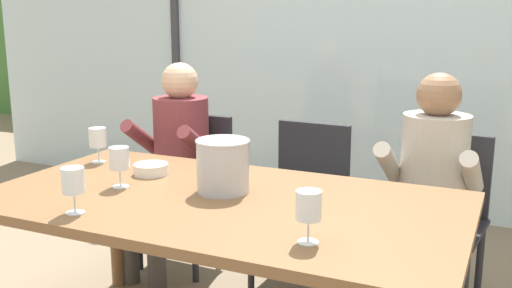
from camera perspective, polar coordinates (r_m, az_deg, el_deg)
ground at (r=3.48m, az=4.56°, el=-12.24°), size 14.00×14.00×0.00m
window_glass_panel at (r=4.38m, az=10.68°, el=10.29°), size 7.13×0.03×2.60m
window_mullion_left at (r=5.00m, az=-7.81°, el=10.63°), size 0.06×0.06×2.60m
hillside_vineyard at (r=7.59m, az=16.59°, el=8.00°), size 13.13×2.40×1.85m
dining_table at (r=2.38m, az=-3.53°, el=-6.93°), size 1.93×1.04×0.74m
chair_near_curtain at (r=3.50m, az=-6.26°, el=-3.28°), size 0.45×0.45×0.87m
chair_left_of_center at (r=3.23m, az=4.87°, el=-4.59°), size 0.46×0.46×0.87m
chair_center at (r=3.10m, az=17.60°, el=-5.92°), size 0.48×0.48×0.87m
person_maroon_top at (r=3.38m, az=-7.98°, el=-0.89°), size 0.47×0.62×1.19m
person_beige_jumper at (r=2.90m, az=16.61°, el=-3.56°), size 0.48×0.62×1.19m
ice_bucket_primary at (r=2.40m, az=-3.24°, el=-2.06°), size 0.23×0.23×0.22m
tasting_bowl at (r=2.72m, az=-10.20°, el=-2.43°), size 0.16×0.16×0.05m
wine_glass_by_left_taster at (r=1.87m, az=5.16°, el=-6.09°), size 0.08×0.08×0.17m
wine_glass_near_bucket at (r=2.53m, az=-13.19°, el=-1.55°), size 0.08×0.08×0.17m
wine_glass_center_pour at (r=2.98m, az=-15.18°, el=0.56°), size 0.08×0.08×0.17m
wine_glass_by_right_taster at (r=2.24m, az=-17.40°, el=-3.61°), size 0.08×0.08×0.17m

